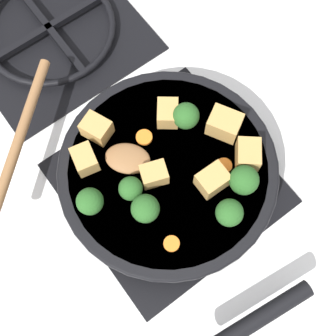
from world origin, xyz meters
name	(u,v)px	position (x,y,z in m)	size (l,w,h in m)	color
ground_plane	(168,183)	(0.00, 0.00, 0.00)	(2.40, 2.40, 0.00)	white
front_burner_grate	(168,181)	(0.00, 0.00, 0.01)	(0.31, 0.31, 0.03)	black
rear_burner_grate	(50,30)	(0.00, 0.36, 0.01)	(0.31, 0.31, 0.03)	black
skillet_pan	(169,174)	(0.00, 0.00, 0.06)	(0.33, 0.43, 0.05)	black
wooden_spoon	(63,146)	(-0.11, 0.12, 0.08)	(0.26, 0.26, 0.02)	olive
tofu_cube_center_large	(168,113)	(0.05, 0.07, 0.09)	(0.04, 0.03, 0.03)	tan
tofu_cube_near_handle	(212,180)	(0.04, -0.06, 0.09)	(0.04, 0.03, 0.03)	tan
tofu_cube_east_chunk	(248,154)	(0.10, -0.06, 0.09)	(0.04, 0.03, 0.03)	tan
tofu_cube_west_chunk	(97,129)	(-0.05, 0.11, 0.09)	(0.04, 0.03, 0.03)	tan
tofu_cube_back_piece	(152,172)	(-0.03, 0.00, 0.09)	(0.04, 0.03, 0.03)	tan
tofu_cube_front_piece	(224,123)	(0.11, 0.00, 0.10)	(0.05, 0.04, 0.04)	tan
tofu_cube_mid_small	(85,159)	(-0.09, 0.08, 0.09)	(0.04, 0.03, 0.03)	tan
broccoli_floret_near_spoon	(244,180)	(0.07, -0.09, 0.10)	(0.04, 0.04, 0.05)	#709956
broccoli_floret_center_top	(90,201)	(-0.12, 0.02, 0.10)	(0.04, 0.04, 0.05)	#709956
broccoli_floret_east_rim	(145,209)	(-0.07, -0.04, 0.10)	(0.04, 0.04, 0.05)	#709956
broccoli_floret_west_rim	(229,213)	(0.02, -0.11, 0.10)	(0.04, 0.04, 0.05)	#709956
broccoli_floret_north_edge	(186,116)	(0.06, 0.04, 0.10)	(0.04, 0.04, 0.05)	#709956
broccoli_floret_south_cluster	(130,188)	(-0.07, 0.00, 0.10)	(0.03, 0.03, 0.04)	#709956
carrot_slice_orange_thin	(145,137)	(0.00, 0.06, 0.08)	(0.03, 0.03, 0.01)	orange
carrot_slice_near_center	(172,244)	(-0.06, -0.09, 0.08)	(0.02, 0.02, 0.01)	orange
carrot_slice_edge_slice	(224,166)	(0.07, -0.05, 0.08)	(0.02, 0.02, 0.01)	orange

